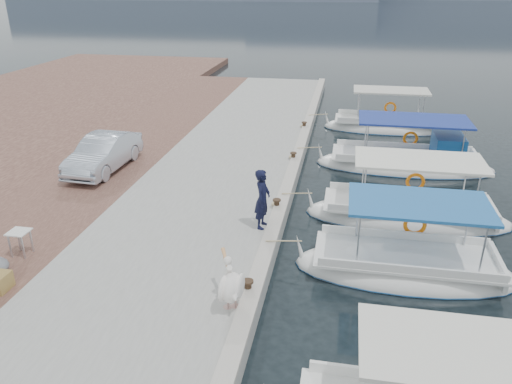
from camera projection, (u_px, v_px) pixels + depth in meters
ground at (281, 243)px, 15.77m from camera, size 400.00×400.00×0.00m
concrete_quay at (225, 173)px, 20.68m from camera, size 6.00×40.00×0.50m
quay_curb at (292, 171)px, 20.10m from camera, size 0.44×40.00×0.12m
cobblestone_strip at (113, 166)px, 21.51m from camera, size 4.00×40.00×0.50m
fishing_caique_b at (404, 269)px, 14.11m from camera, size 6.20×2.43×2.83m
fishing_caique_c at (407, 217)px, 17.24m from camera, size 6.97×2.37×2.83m
fishing_caique_d at (407, 164)px, 21.89m from camera, size 7.67×2.62×2.83m
fishing_caique_e at (384, 128)px, 27.43m from camera, size 6.59×2.27×2.83m
mooring_bollards at (277, 203)px, 16.91m from camera, size 0.28×20.28×0.33m
pelican at (231, 286)px, 11.66m from camera, size 0.88×1.47×1.16m
fisherman at (262, 199)px, 15.35m from camera, size 0.54×0.75×1.91m
parked_car at (104, 153)px, 20.14m from camera, size 1.66×4.32×1.41m
folding_table at (20, 238)px, 13.95m from camera, size 0.55×0.55×0.73m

